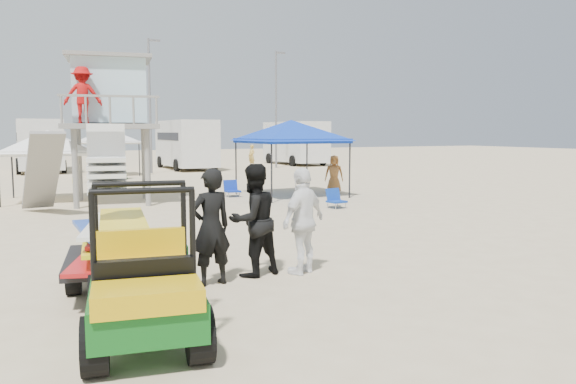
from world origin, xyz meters
name	(u,v)px	position (x,y,z in m)	size (l,w,h in m)	color
ground	(345,298)	(0.00, 0.00, 0.00)	(140.00, 140.00, 0.00)	beige
utility_cart	(142,270)	(-3.11, -0.44, 0.86)	(1.58, 2.60, 1.86)	#0D5415
surf_trailer	(112,232)	(-3.10, 1.89, 0.94)	(1.72, 2.72, 2.31)	black
man_left	(211,227)	(-1.58, 1.59, 0.96)	(0.70, 0.46, 1.92)	black
man_mid	(253,220)	(-0.73, 1.84, 0.98)	(0.95, 0.74, 1.96)	black
man_right	(303,221)	(0.12, 1.59, 0.94)	(1.10, 0.46, 1.89)	white
lifeguard_tower	(106,96)	(-1.45, 13.39, 3.72)	(3.57, 3.57, 5.00)	gray
canopy_blue	(291,124)	(5.28, 12.53, 2.81)	(3.54, 3.54, 3.36)	black
canopy_white_a	(47,134)	(-3.31, 14.96, 2.42)	(3.41, 3.41, 2.97)	black
canopy_white_c	(108,131)	(0.40, 26.14, 2.56)	(3.22, 3.22, 3.10)	black
umbrella_b	(73,165)	(-1.91, 21.72, 0.91)	(1.98, 2.02, 1.81)	yellow
beach_chair_b	(335,198)	(5.04, 8.78, 0.31)	(0.62, 0.67, 0.64)	#0F38A4
beach_chair_c	(232,189)	(3.10, 13.33, 0.31)	(0.56, 0.60, 0.64)	#0E2B9E
rv_mid_left	(39,143)	(-3.00, 31.49, 1.80)	(2.65, 6.50, 3.25)	silver
rv_mid_right	(186,142)	(6.00, 29.99, 1.80)	(2.64, 7.00, 3.25)	silver
rv_far_right	(295,141)	(15.00, 31.49, 1.80)	(2.64, 6.60, 3.25)	silver
light_pole_left	(150,107)	(3.00, 27.00, 4.00)	(0.14, 0.14, 8.00)	slate
light_pole_right	(276,110)	(12.00, 28.50, 4.00)	(0.14, 0.14, 8.00)	slate
distant_beachgoers	(105,168)	(-0.68, 19.81, 0.83)	(19.53, 17.74, 1.74)	tan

